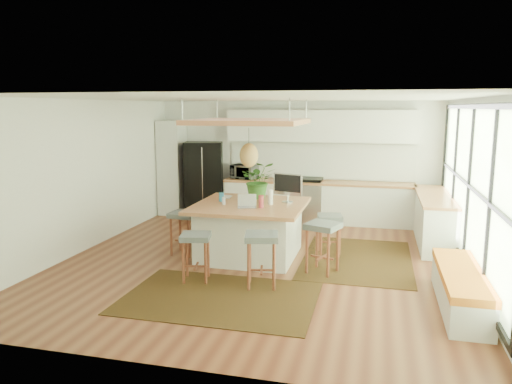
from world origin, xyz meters
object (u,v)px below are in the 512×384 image
(stool_near_left, at_px, (196,258))
(laptop, at_px, (247,201))
(stool_right_back, at_px, (330,234))
(microwave, at_px, (244,170))
(stool_left_side, at_px, (184,234))
(island, at_px, (250,230))
(stool_right_front, at_px, (322,251))
(island_plant, at_px, (258,184))
(monitor, at_px, (288,188))
(stool_near_right, at_px, (262,263))
(fridge, at_px, (204,177))

(stool_near_left, height_order, laptop, laptop)
(stool_right_back, distance_m, microwave, 3.39)
(stool_left_side, bearing_deg, microwave, 85.26)
(island, xyz_separation_m, stool_left_side, (-1.16, -0.15, -0.11))
(stool_right_back, distance_m, laptop, 1.67)
(island, height_order, stool_right_front, island)
(island, height_order, island_plant, island_plant)
(stool_near_left, relative_size, monitor, 1.30)
(microwave, bearing_deg, stool_right_back, -32.19)
(stool_right_back, relative_size, island_plant, 1.05)
(stool_near_left, bearing_deg, stool_near_right, 0.11)
(fridge, height_order, microwave, fridge)
(stool_near_right, distance_m, stool_right_front, 1.13)
(stool_near_right, relative_size, laptop, 2.41)
(microwave, distance_m, island_plant, 2.55)
(microwave, bearing_deg, laptop, -58.39)
(island, distance_m, island_plant, 0.90)
(stool_near_right, distance_m, laptop, 1.34)
(stool_left_side, relative_size, laptop, 2.32)
(stool_near_left, relative_size, stool_right_front, 0.90)
(stool_left_side, distance_m, monitor, 1.99)
(monitor, bearing_deg, stool_near_right, -75.58)
(monitor, bearing_deg, stool_right_front, -32.93)
(fridge, distance_m, monitor, 3.65)
(stool_near_left, height_order, microwave, microwave)
(stool_near_right, height_order, island_plant, island_plant)
(microwave, bearing_deg, stool_right_front, -41.99)
(stool_right_back, bearing_deg, stool_near_right, -113.16)
(stool_left_side, bearing_deg, stool_right_front, -9.41)
(stool_left_side, bearing_deg, laptop, -9.01)
(fridge, height_order, monitor, fridge)
(stool_left_side, height_order, laptop, laptop)
(stool_right_front, bearing_deg, stool_right_back, 89.50)
(laptop, bearing_deg, fridge, 106.06)
(island, relative_size, stool_left_side, 2.44)
(stool_right_front, distance_m, stool_right_back, 1.03)
(stool_left_side, distance_m, microwave, 3.17)
(stool_right_back, relative_size, monitor, 1.27)
(island, bearing_deg, laptop, -83.44)
(stool_left_side, height_order, island_plant, island_plant)
(stool_near_left, height_order, stool_left_side, stool_left_side)
(stool_right_front, bearing_deg, island, 157.08)
(stool_right_front, relative_size, laptop, 2.45)
(laptop, bearing_deg, island, 81.84)
(fridge, bearing_deg, microwave, -14.55)
(stool_near_left, height_order, monitor, monitor)
(island, xyz_separation_m, island_plant, (0.02, 0.54, 0.73))
(stool_near_left, xyz_separation_m, laptop, (0.51, 1.04, 0.70))
(stool_near_right, height_order, monitor, monitor)
(stool_right_back, bearing_deg, stool_near_left, -134.10)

